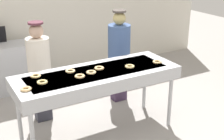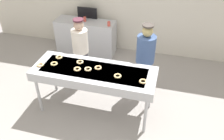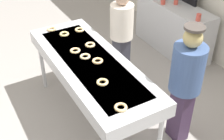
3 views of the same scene
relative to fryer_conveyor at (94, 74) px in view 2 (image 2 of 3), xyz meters
The scene contains 19 objects.
ground_plane 0.88m from the fryer_conveyor, ahead, with size 16.00×16.00×0.00m, color #9E9993.
fryer_conveyor is the anchor object (origin of this frame).
plain_donut_0 0.49m from the fryer_conveyor, 10.62° to the right, with size 0.13×0.13×0.03m, color #EDCF85.
plain_donut_1 1.02m from the fryer_conveyor, behind, with size 0.13×0.13×0.03m, color #EFC382.
plain_donut_2 0.93m from the fryer_conveyor, ahead, with size 0.13×0.13×0.03m, color #F7CC87.
plain_donut_3 0.82m from the fryer_conveyor, 164.71° to the left, with size 0.13×0.13×0.03m, color #F7D087.
plain_donut_4 0.38m from the fryer_conveyor, 154.59° to the left, with size 0.13×0.13×0.03m, color #F3CF8C.
plain_donut_5 0.32m from the fryer_conveyor, 165.64° to the right, with size 0.13×0.13×0.03m, color #F3CC88.
plain_donut_6 0.14m from the fryer_conveyor, 46.00° to the left, with size 0.13×0.13×0.03m, color #F6C783.
plain_donut_7 0.15m from the fryer_conveyor, 166.66° to the right, with size 0.13×0.13×0.03m, color beige.
plain_donut_8 0.78m from the fryer_conveyor, behind, with size 0.13×0.13×0.03m, color #EDD584.
worker_baker 1.15m from the fryer_conveyor, 44.42° to the left, with size 0.38×0.38×1.60m.
worker_assistant 0.97m from the fryer_conveyor, 125.79° to the left, with size 0.34×0.34×1.56m.
prep_counter 2.39m from the fryer_conveyor, 114.47° to the left, with size 1.60×0.53×0.90m, color #B7BABF.
paper_cup_0 2.33m from the fryer_conveyor, 120.31° to the left, with size 0.08×0.08×0.12m, color #CC4C3F.
paper_cup_1 2.23m from the fryer_conveyor, 119.10° to the left, with size 0.08×0.08×0.12m, color #CC4C3F.
paper_cup_2 2.04m from the fryer_conveyor, 97.98° to the left, with size 0.08×0.08×0.12m, color #CC4C3F.
paper_cup_3 2.35m from the fryer_conveyor, 114.41° to the left, with size 0.08×0.08×0.12m, color #CC4C3F.
menu_display 2.55m from the fryer_conveyor, 112.48° to the left, with size 0.54×0.04×0.29m, color black.
Camera 2 is at (1.24, -3.34, 3.47)m, focal length 38.38 mm.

